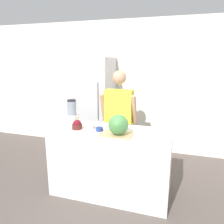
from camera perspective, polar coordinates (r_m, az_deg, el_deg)
ground_plane at (r=3.06m, az=-2.33°, el=-23.32°), size 14.00×14.00×0.00m
wall_back at (r=4.44m, az=6.39°, el=6.46°), size 8.00×0.06×2.60m
counter_island at (r=3.11m, az=-0.20°, el=-12.90°), size 1.59×0.69×0.91m
refrigerator at (r=4.32m, az=-4.46°, el=1.48°), size 0.67×0.75×1.88m
person at (r=3.56m, az=1.83°, el=-2.47°), size 0.58×0.27×1.68m
cutting_board at (r=2.77m, az=1.13°, el=-5.91°), size 0.40×0.28×0.01m
watermelon at (r=2.71m, az=1.67°, el=-3.32°), size 0.25×0.25×0.25m
bowl_cherries at (r=3.03m, az=-9.10°, el=-3.40°), size 0.14×0.14×0.13m
bowl_cream at (r=2.99m, az=-5.78°, el=-3.64°), size 0.13×0.13×0.12m
bowl_small_blue at (r=2.92m, az=-3.32°, el=-4.49°), size 0.09×0.09×0.05m
blender at (r=3.31m, az=-10.43°, el=-0.01°), size 0.15×0.15×0.35m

